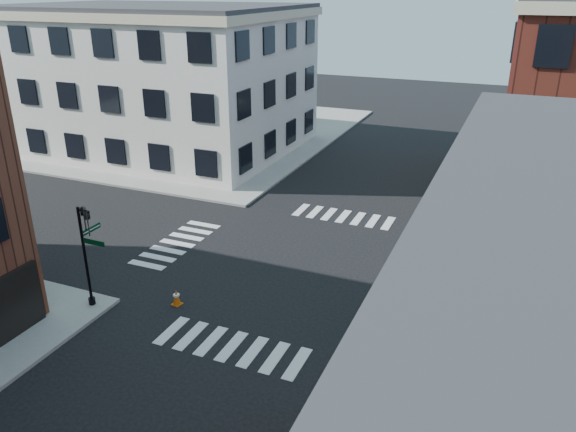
{
  "coord_description": "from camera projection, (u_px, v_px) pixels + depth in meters",
  "views": [
    {
      "loc": [
        8.9,
        -22.56,
        12.76
      ],
      "look_at": [
        -0.72,
        0.24,
        2.5
      ],
      "focal_mm": 35.0,
      "sensor_mm": 36.0,
      "label": 1
    }
  ],
  "objects": [
    {
      "name": "tree_far",
      "position": [
        496.0,
        145.0,
        37.07
      ],
      "size": [
        2.43,
        2.43,
        4.07
      ],
      "color": "black",
      "rests_on": "ground"
    },
    {
      "name": "ground",
      "position": [
        300.0,
        267.0,
        27.28
      ],
      "size": [
        120.0,
        120.0,
        0.0
      ],
      "primitive_type": "plane",
      "color": "black",
      "rests_on": "ground"
    },
    {
      "name": "sidewalk_nw",
      "position": [
        175.0,
        130.0,
        52.67
      ],
      "size": [
        30.0,
        30.0,
        0.15
      ],
      "primitive_type": "cube",
      "color": "gray",
      "rests_on": "ground"
    },
    {
      "name": "tree_near",
      "position": [
        489.0,
        167.0,
        31.85
      ],
      "size": [
        2.69,
        2.69,
        4.49
      ],
      "color": "black",
      "rests_on": "ground"
    },
    {
      "name": "signal_pole",
      "position": [
        87.0,
        246.0,
        22.92
      ],
      "size": [
        1.29,
        1.24,
        4.6
      ],
      "color": "black",
      "rests_on": "ground"
    },
    {
      "name": "traffic_cone",
      "position": [
        177.0,
        297.0,
        24.0
      ],
      "size": [
        0.44,
        0.44,
        0.71
      ],
      "rotation": [
        0.0,
        0.0,
        -0.16
      ],
      "color": "#CB5509",
      "rests_on": "ground"
    },
    {
      "name": "building_nw",
      "position": [
        156.0,
        80.0,
        45.62
      ],
      "size": [
        22.0,
        16.0,
        11.0
      ],
      "primitive_type": "cube",
      "color": "silver",
      "rests_on": "ground"
    }
  ]
}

